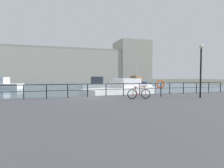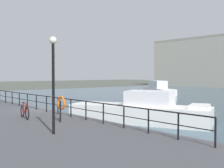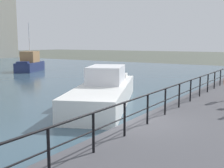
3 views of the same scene
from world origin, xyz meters
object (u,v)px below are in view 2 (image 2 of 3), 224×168
(parked_bicycle, at_px, (25,112))
(life_ring_stand, at_px, (61,104))
(moored_red_daysailer, at_px, (158,89))
(moored_green_narrowboat, at_px, (141,111))
(quay_lamp_post, at_px, (53,71))

(parked_bicycle, xyz_separation_m, life_ring_stand, (2.49, 0.96, 0.59))
(moored_red_daysailer, distance_m, life_ring_stand, 35.67)
(life_ring_stand, bearing_deg, moored_green_narrowboat, 95.70)
(quay_lamp_post, bearing_deg, life_ring_stand, 143.79)
(parked_bicycle, height_order, quay_lamp_post, quay_lamp_post)
(parked_bicycle, distance_m, life_ring_stand, 2.73)
(parked_bicycle, bearing_deg, moored_green_narrowboat, 85.66)
(quay_lamp_post, bearing_deg, moored_red_daysailer, 123.85)
(moored_red_daysailer, relative_size, parked_bicycle, 5.47)
(moored_green_narrowboat, relative_size, moored_red_daysailer, 1.06)
(quay_lamp_post, bearing_deg, parked_bicycle, 170.57)
(moored_red_daysailer, height_order, life_ring_stand, moored_red_daysailer)
(moored_red_daysailer, distance_m, parked_bicycle, 35.25)
(moored_red_daysailer, xyz_separation_m, life_ring_stand, (19.00, -30.18, 0.96))
(life_ring_stand, bearing_deg, quay_lamp_post, -36.21)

